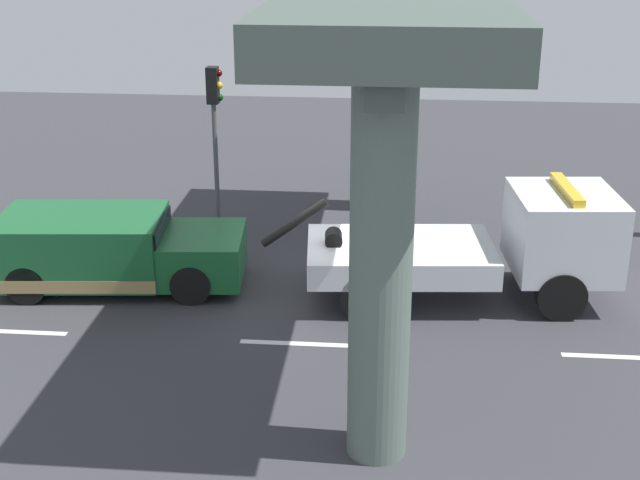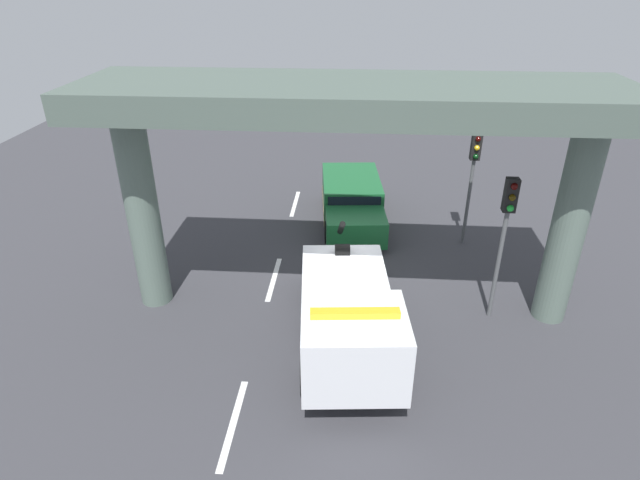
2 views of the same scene
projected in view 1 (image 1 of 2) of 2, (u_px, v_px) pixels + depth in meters
ground_plane at (320, 294)px, 19.04m from camera, size 60.00×40.00×0.10m
lane_stripe_west at (2, 331)px, 17.27m from camera, size 2.60×0.16×0.01m
lane_stripe_mid at (308, 344)px, 16.78m from camera, size 2.60×0.16×0.01m
lane_stripe_east at (634, 357)px, 16.28m from camera, size 2.60×0.16×0.01m
tow_truck_white at (494, 244)px, 18.36m from camera, size 7.33×2.88×2.46m
towed_van_green at (110, 251)px, 19.11m from camera, size 5.36×2.60×1.58m
overpass_structure at (391, 35)px, 16.96m from camera, size 3.60×13.51×6.47m
traffic_light_near at (215, 111)px, 22.00m from camera, size 0.39×0.32×4.05m
traffic_light_far at (397, 110)px, 21.59m from camera, size 0.39×0.32×4.20m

